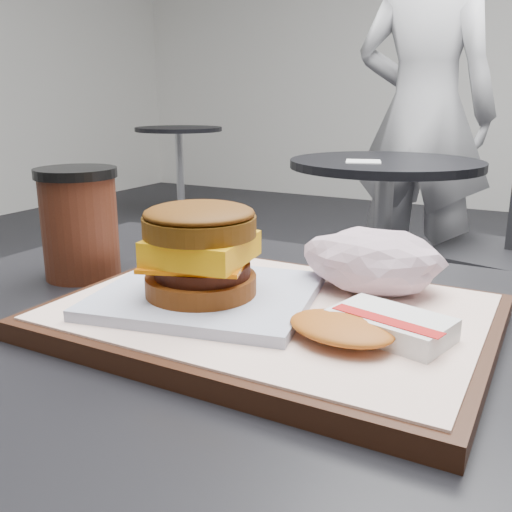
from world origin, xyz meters
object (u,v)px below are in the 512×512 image
Objects in this scene: customer_table at (254,501)px; coffee_cup at (79,220)px; serving_tray at (271,316)px; crumpled_wrapper at (373,260)px; breakfast_sandwich at (203,261)px; hash_brown at (369,326)px; patron at (423,114)px; neighbor_table at (383,214)px.

customer_table is 6.37× the size of coffee_cup.
crumpled_wrapper reaches higher than serving_tray.
breakfast_sandwich reaches higher than serving_tray.
breakfast_sandwich is 0.21m from coffee_cup.
hash_brown is 0.37m from coffee_cup.
patron reaches higher than customer_table.
coffee_cup is at bearing 165.32° from breakfast_sandwich.
breakfast_sandwich is at bearing -159.02° from serving_tray.
breakfast_sandwich is at bearing -79.63° from neighbor_table.
customer_table is 2.11× the size of serving_tray.
crumpled_wrapper is 1.63m from neighbor_table.
serving_tray is at bearing -126.61° from crumpled_wrapper.
coffee_cup is 0.17× the size of neighbor_table.
patron is at bearing 101.87° from hash_brown.
crumpled_wrapper is 1.06× the size of coffee_cup.
breakfast_sandwich is 0.12× the size of patron.
patron is (-0.39, 2.32, 0.11)m from serving_tray.
patron reaches higher than serving_tray.
breakfast_sandwich is at bearing -14.68° from coffee_cup.
breakfast_sandwich reaches higher than neighbor_table.
customer_table is at bearing -9.57° from coffee_cup.
crumpled_wrapper is 0.07× the size of patron.
serving_tray is 1.69m from neighbor_table.
patron reaches higher than neighbor_table.
customer_table is 6.22× the size of hash_brown.
customer_table is at bearing -137.30° from serving_tray.
patron is (-0.46, 2.23, 0.07)m from crumpled_wrapper.
coffee_cup is at bearing -170.03° from crumpled_wrapper.
customer_table reaches higher than neighbor_table.
patron is (-0.03, 0.68, 0.34)m from neighbor_table.
crumpled_wrapper is at bearing 52.01° from customer_table.
customer_table is 0.27m from crumpled_wrapper.
coffee_cup is 0.07× the size of patron.
breakfast_sandwich is 1.76× the size of coffee_cup.
customer_table is at bearing 170.71° from hash_brown.
serving_tray is at bearing 20.98° from breakfast_sandwich.
neighbor_table is at bearing 102.45° from serving_tray.
neighbor_table is at bearing 101.98° from customer_table.
serving_tray is (0.01, 0.01, 0.20)m from customer_table.
crumpled_wrapper is (0.08, 0.10, 0.23)m from customer_table.
neighbor_table is (-0.30, 1.66, -0.28)m from breakfast_sandwich.
breakfast_sandwich is 1.71× the size of hash_brown.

